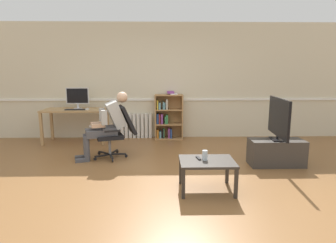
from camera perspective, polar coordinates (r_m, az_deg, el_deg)
ground_plane at (r=4.56m, az=-1.66°, el=-10.61°), size 18.00×18.00×0.00m
back_wall at (r=6.92m, az=-1.61°, el=7.94°), size 12.00×0.13×2.70m
computer_desk at (r=6.77m, az=-17.83°, el=1.53°), size 1.39×0.67×0.76m
imac_monitor at (r=6.78m, az=-17.45°, el=4.71°), size 0.51×0.14×0.47m
keyboard at (r=6.60m, az=-17.84°, el=2.27°), size 0.43×0.12×0.02m
computer_mouse at (r=6.56m, az=-15.66°, el=2.38°), size 0.06×0.10×0.03m
bookshelf at (r=6.80m, az=-0.19°, el=0.88°), size 0.66×0.29×1.13m
radiator at (r=6.96m, az=-6.68°, el=-0.85°), size 0.84×0.08×0.59m
office_chair at (r=5.44m, az=-9.93°, el=-1.59°), size 0.82×0.67×0.97m
person_seated at (r=5.39m, az=-11.92°, el=-0.36°), size 0.99×0.59×1.22m
tv_stand at (r=5.30m, az=20.61°, el=-5.76°), size 0.91×0.41×0.45m
tv_screen at (r=5.17m, az=21.04°, el=0.60°), size 0.23×1.03×0.71m
coffee_table at (r=3.95m, az=7.71°, el=-8.39°), size 0.73×0.56×0.42m
drinking_glass at (r=3.92m, az=7.30°, el=-6.64°), size 0.07×0.07×0.13m
spare_remote at (r=3.98m, az=6.05°, el=-7.21°), size 0.06×0.15×0.02m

